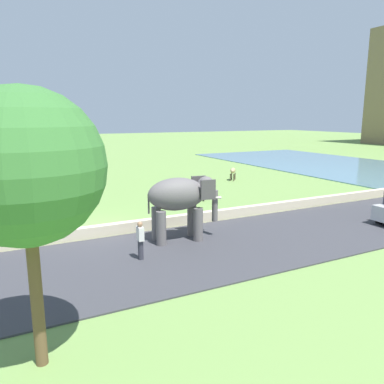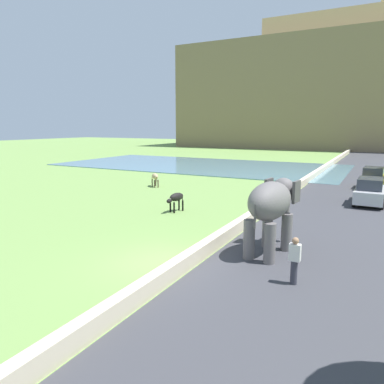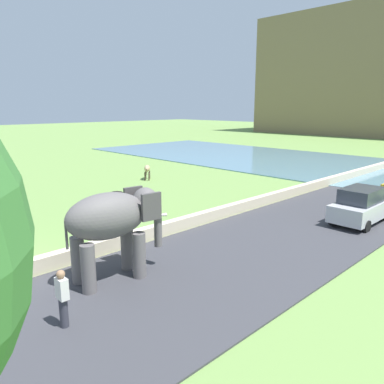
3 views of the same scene
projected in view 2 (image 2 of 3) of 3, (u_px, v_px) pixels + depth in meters
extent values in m
plane|color=#6B8E47|center=(160.00, 262.00, 13.79)|extent=(220.00, 220.00, 0.00)
cube|color=#38383D|center=(349.00, 190.00, 28.86)|extent=(7.00, 120.00, 0.06)
cube|color=beige|center=(296.00, 187.00, 28.83)|extent=(0.40, 110.00, 0.58)
cube|color=slate|center=(199.00, 165.00, 47.23)|extent=(36.00, 18.00, 0.08)
cube|color=#7F6B4C|center=(325.00, 96.00, 83.85)|extent=(64.00, 28.00, 23.51)
cube|color=tan|center=(330.00, 29.00, 81.18)|extent=(28.87, 8.00, 6.00)
cylinder|color=tan|center=(275.00, 37.00, 86.90)|extent=(3.29, 3.29, 5.21)
cylinder|color=tan|center=(302.00, 34.00, 84.08)|extent=(3.32, 3.32, 5.15)
cylinder|color=tan|center=(330.00, 30.00, 81.23)|extent=(3.21, 3.21, 5.35)
cylinder|color=tan|center=(360.00, 25.00, 78.35)|extent=(3.89, 3.89, 5.96)
ellipsoid|color=#605B5B|center=(270.00, 201.00, 14.08)|extent=(1.71, 2.85, 1.50)
cylinder|color=#605B5B|center=(267.00, 229.00, 15.29)|extent=(0.44, 0.44, 1.60)
cylinder|color=#605B5B|center=(287.00, 233.00, 14.82)|extent=(0.44, 0.44, 1.60)
cylinder|color=#605B5B|center=(249.00, 240.00, 13.87)|extent=(0.44, 0.44, 1.60)
cylinder|color=#605B5B|center=(270.00, 244.00, 13.40)|extent=(0.44, 0.44, 1.60)
ellipsoid|color=#605B5B|center=(283.00, 191.00, 15.20)|extent=(1.10, 1.01, 1.10)
cube|color=#484444|center=(269.00, 189.00, 15.42)|extent=(0.20, 0.71, 0.90)
cube|color=#484444|center=(296.00, 192.00, 14.74)|extent=(0.20, 0.71, 0.90)
cylinder|color=#605B5B|center=(286.00, 209.00, 15.74)|extent=(0.28, 0.28, 1.50)
cone|color=silver|center=(281.00, 199.00, 15.72)|extent=(0.19, 0.57, 0.17)
cone|color=silver|center=(291.00, 200.00, 15.48)|extent=(0.19, 0.57, 0.17)
cylinder|color=#484444|center=(255.00, 216.00, 13.08)|extent=(0.08, 0.08, 0.90)
cylinder|color=#33333D|center=(294.00, 273.00, 11.69)|extent=(0.22, 0.22, 0.85)
cube|color=silver|center=(295.00, 252.00, 11.57)|extent=(0.36, 0.22, 0.56)
sphere|color=#997051|center=(296.00, 241.00, 11.49)|extent=(0.22, 0.22, 0.22)
cube|color=#B7B7BC|center=(369.00, 194.00, 23.59)|extent=(1.74, 4.02, 0.80)
cube|color=#2D333D|center=(370.00, 183.00, 23.28)|extent=(1.47, 2.21, 0.70)
cylinder|color=black|center=(357.00, 196.00, 25.16)|extent=(0.19, 0.60, 0.60)
cylinder|color=black|center=(383.00, 198.00, 24.41)|extent=(0.19, 0.60, 0.60)
cylinder|color=black|center=(354.00, 203.00, 22.91)|extent=(0.19, 0.60, 0.60)
cylinder|color=black|center=(382.00, 205.00, 22.16)|extent=(0.19, 0.60, 0.60)
cube|color=gold|center=(373.00, 180.00, 29.61)|extent=(1.87, 4.07, 0.80)
cube|color=#2D333D|center=(374.00, 172.00, 29.30)|extent=(1.54, 2.26, 0.70)
cylinder|color=black|center=(363.00, 182.00, 31.18)|extent=(0.20, 0.61, 0.60)
cylinder|color=black|center=(384.00, 184.00, 30.38)|extent=(0.20, 0.61, 0.60)
cylinder|color=black|center=(360.00, 187.00, 28.98)|extent=(0.20, 0.61, 0.60)
cylinder|color=black|center=(383.00, 188.00, 28.18)|extent=(0.20, 0.61, 0.60)
ellipsoid|color=black|center=(177.00, 197.00, 21.73)|extent=(0.66, 1.17, 0.50)
cylinder|color=black|center=(174.00, 208.00, 21.44)|extent=(0.10, 0.10, 0.65)
cylinder|color=black|center=(170.00, 207.00, 21.64)|extent=(0.10, 0.10, 0.65)
cylinder|color=black|center=(183.00, 206.00, 22.02)|extent=(0.10, 0.10, 0.65)
cylinder|color=black|center=(179.00, 205.00, 22.22)|extent=(0.10, 0.10, 0.65)
ellipsoid|color=black|center=(169.00, 201.00, 21.28)|extent=(0.32, 0.44, 0.26)
cone|color=beige|center=(170.00, 198.00, 21.19)|extent=(0.04, 0.04, 0.12)
cone|color=beige|center=(168.00, 198.00, 21.30)|extent=(0.04, 0.04, 0.12)
cylinder|color=black|center=(183.00, 199.00, 22.17)|extent=(0.04, 0.04, 0.45)
ellipsoid|color=tan|center=(155.00, 176.00, 30.52)|extent=(1.12, 1.06, 0.50)
cylinder|color=#493D2C|center=(152.00, 183.00, 30.92)|extent=(0.10, 0.10, 0.65)
cylinder|color=#493D2C|center=(156.00, 182.00, 31.03)|extent=(0.10, 0.10, 0.65)
cylinder|color=#493D2C|center=(155.00, 184.00, 30.21)|extent=(0.10, 0.10, 0.65)
cylinder|color=#493D2C|center=(158.00, 184.00, 30.32)|extent=(0.10, 0.10, 0.65)
ellipsoid|color=tan|center=(153.00, 177.00, 31.13)|extent=(0.46, 0.44, 0.26)
cone|color=beige|center=(152.00, 175.00, 31.06)|extent=(0.04, 0.04, 0.12)
cone|color=beige|center=(154.00, 175.00, 31.13)|extent=(0.04, 0.04, 0.12)
cylinder|color=#493D2C|center=(157.00, 180.00, 30.06)|extent=(0.04, 0.04, 0.45)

